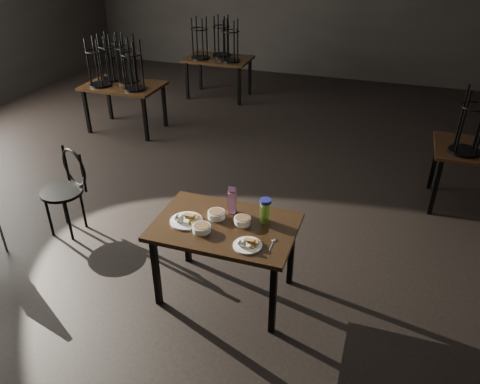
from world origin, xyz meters
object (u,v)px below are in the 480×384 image
(main_table, at_px, (225,232))
(juice_carton, at_px, (232,201))
(bentwood_chair, at_px, (67,185))
(water_bottle, at_px, (265,210))

(main_table, distance_m, juice_carton, 0.29)
(juice_carton, height_order, bentwood_chair, juice_carton)
(main_table, relative_size, water_bottle, 5.50)
(main_table, bearing_deg, bentwood_chair, 167.13)
(main_table, height_order, water_bottle, water_bottle)
(juice_carton, xyz_separation_m, water_bottle, (0.31, -0.05, -0.01))
(water_bottle, relative_size, bentwood_chair, 0.23)
(water_bottle, xyz_separation_m, bentwood_chair, (-2.25, 0.29, -0.31))
(juice_carton, xyz_separation_m, bentwood_chair, (-1.94, 0.24, -0.32))
(water_bottle, distance_m, bentwood_chair, 2.29)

